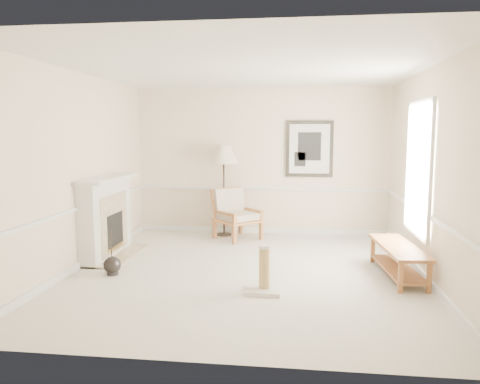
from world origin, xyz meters
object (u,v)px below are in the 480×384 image
Objects in this scene: floor_lamp at (224,157)px; scratching_post at (264,277)px; bench at (398,256)px; armchair at (234,212)px; floor_vase at (112,266)px.

scratching_post is (1.03, -3.23, -1.36)m from floor_lamp.
floor_lamp is 1.12× the size of bench.
floor_lamp is (-0.23, 0.21, 1.03)m from armchair.
armchair is 3.38m from bench.
floor_vase reaches higher than scratching_post.
scratching_post reaches higher than bench.
bench is at bearing -39.43° from floor_lamp.
scratching_post is at bearing -119.97° from armchair.
bench is at bearing -84.01° from armchair.
floor_vase is 0.46× the size of bench.
armchair is at bearing -41.24° from floor_lamp.
floor_lamp is (1.17, 2.77, 1.41)m from floor_vase.
scratching_post is at bearing -154.01° from bench.
floor_vase is 1.19× the size of scratching_post.
floor_lamp is 2.90× the size of scratching_post.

